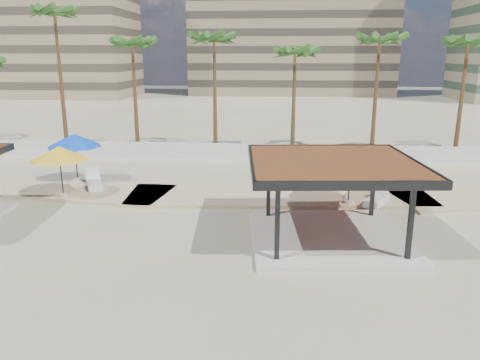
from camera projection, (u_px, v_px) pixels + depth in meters
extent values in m
plane|color=#CEB488|center=(227.00, 248.00, 18.42)|extent=(200.00, 200.00, 0.00)
cube|color=#C6B284|center=(32.00, 188.00, 26.58)|extent=(16.40, 6.19, 0.24)
cube|color=#C6B284|center=(279.00, 196.00, 24.99)|extent=(16.24, 5.11, 0.24)
cube|color=silver|center=(251.00, 152.00, 33.67)|extent=(56.00, 0.30, 1.20)
cube|color=#937F60|center=(34.00, 11.00, 83.37)|extent=(34.00, 16.00, 30.00)
cube|color=#847259|center=(292.00, 20.00, 89.59)|extent=(38.00, 16.00, 28.00)
cube|color=beige|center=(329.00, 236.00, 19.37)|extent=(6.84, 6.84, 0.19)
cube|color=black|center=(277.00, 222.00, 16.65)|extent=(0.19, 0.19, 2.87)
cube|color=black|center=(269.00, 186.00, 21.27)|extent=(0.19, 0.19, 2.87)
cube|color=black|center=(411.00, 221.00, 16.68)|extent=(0.19, 0.19, 2.87)
cube|color=black|center=(373.00, 185.00, 21.30)|extent=(0.19, 0.19, 2.87)
cube|color=brown|center=(333.00, 164.00, 18.57)|extent=(7.05, 7.05, 0.27)
cube|color=black|center=(353.00, 186.00, 15.43)|extent=(6.57, 0.70, 0.32)
cube|color=black|center=(319.00, 148.00, 21.71)|extent=(6.57, 0.70, 0.32)
cube|color=black|center=(251.00, 164.00, 18.55)|extent=(0.70, 6.57, 0.32)
cube|color=black|center=(414.00, 164.00, 18.59)|extent=(0.70, 6.57, 0.32)
cylinder|color=beige|center=(63.00, 195.00, 24.69)|extent=(0.51, 0.51, 0.12)
cylinder|color=#262628|center=(61.00, 173.00, 24.39)|extent=(0.07, 0.07, 2.47)
cone|color=yellow|center=(59.00, 153.00, 24.11)|extent=(3.78, 3.78, 0.72)
cylinder|color=beige|center=(348.00, 202.00, 23.51)|extent=(0.53, 0.53, 0.13)
cylinder|color=#262628|center=(350.00, 178.00, 23.19)|extent=(0.07, 0.07, 2.55)
cone|color=red|center=(351.00, 157.00, 22.91)|extent=(3.37, 3.37, 0.74)
cylinder|color=beige|center=(78.00, 179.00, 27.72)|extent=(0.54, 0.54, 0.13)
cylinder|color=#262628|center=(76.00, 159.00, 27.41)|extent=(0.08, 0.08, 2.59)
cone|color=blue|center=(74.00, 140.00, 27.12)|extent=(3.52, 3.52, 0.75)
cube|color=white|center=(94.00, 184.00, 26.34)|extent=(1.62, 2.28, 0.30)
cube|color=white|center=(94.00, 181.00, 26.29)|extent=(1.62, 2.28, 0.06)
cube|color=white|center=(93.00, 173.00, 26.98)|extent=(0.97, 0.98, 0.55)
cube|color=white|center=(377.00, 201.00, 23.37)|extent=(1.64, 2.15, 0.29)
cube|color=white|center=(377.00, 197.00, 23.33)|extent=(1.64, 2.15, 0.06)
cube|color=white|center=(382.00, 189.00, 23.91)|extent=(0.94, 0.95, 0.52)
cube|color=white|center=(329.00, 182.00, 26.80)|extent=(1.74, 2.33, 0.31)
cube|color=white|center=(329.00, 179.00, 26.76)|extent=(1.74, 2.33, 0.07)
cube|color=white|center=(321.00, 171.00, 27.46)|extent=(1.01, 1.02, 0.57)
cone|color=brown|center=(61.00, 82.00, 36.24)|extent=(0.36, 0.36, 10.69)
ellipsoid|color=#2B591F|center=(54.00, 13.00, 34.93)|extent=(3.00, 3.00, 1.80)
cone|color=brown|center=(135.00, 98.00, 35.48)|extent=(0.36, 0.36, 8.43)
ellipsoid|color=#2B591F|center=(132.00, 44.00, 34.46)|extent=(3.00, 3.00, 1.80)
cone|color=brown|center=(215.00, 96.00, 35.73)|extent=(0.36, 0.36, 8.75)
ellipsoid|color=#2B591F|center=(214.00, 39.00, 34.67)|extent=(3.00, 3.00, 1.80)
cone|color=brown|center=(294.00, 103.00, 34.90)|extent=(0.36, 0.36, 7.76)
ellipsoid|color=#2B591F|center=(295.00, 53.00, 33.96)|extent=(3.00, 3.00, 1.80)
cone|color=brown|center=(375.00, 98.00, 34.50)|extent=(0.36, 0.36, 8.65)
ellipsoid|color=#2B591F|center=(380.00, 40.00, 33.44)|extent=(3.00, 3.00, 1.80)
cone|color=brown|center=(461.00, 100.00, 33.66)|extent=(0.36, 0.36, 8.42)
ellipsoid|color=#2B591F|center=(468.00, 43.00, 32.64)|extent=(3.00, 3.00, 1.80)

